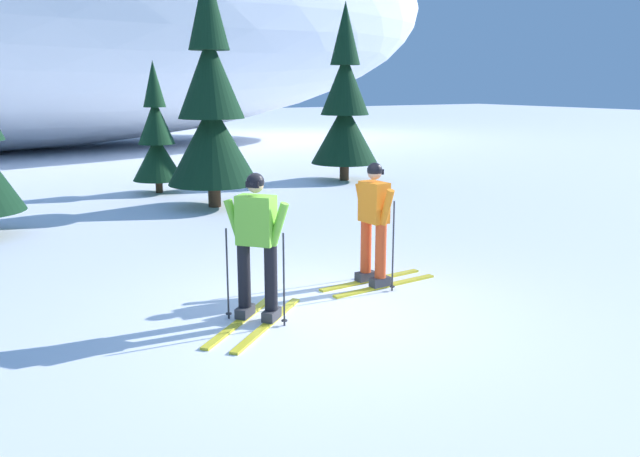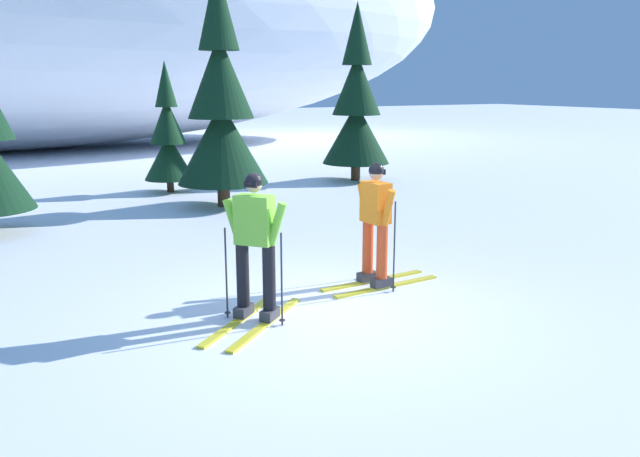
# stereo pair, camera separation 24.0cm
# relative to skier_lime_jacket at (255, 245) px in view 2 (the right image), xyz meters

# --- Properties ---
(ground_plane) EXTENTS (120.00, 120.00, 0.00)m
(ground_plane) POSITION_rel_skier_lime_jacket_xyz_m (0.77, -0.23, -0.91)
(ground_plane) COLOR white
(skier_lime_jacket) EXTENTS (1.64, 1.50, 1.74)m
(skier_lime_jacket) POSITION_rel_skier_lime_jacket_xyz_m (0.00, 0.00, 0.00)
(skier_lime_jacket) COLOR gold
(skier_lime_jacket) RESTS_ON ground
(skier_orange_jacket) EXTENTS (1.73, 0.78, 1.69)m
(skier_orange_jacket) POSITION_rel_skier_lime_jacket_xyz_m (1.94, 0.44, -0.03)
(skier_orange_jacket) COLOR gold
(skier_orange_jacket) RESTS_ON ground
(pine_tree_center) EXTENTS (1.26, 1.26, 3.27)m
(pine_tree_center) POSITION_rel_skier_lime_jacket_xyz_m (1.67, 9.49, 0.46)
(pine_tree_center) COLOR #47301E
(pine_tree_center) RESTS_ON ground
(pine_tree_center_right) EXTENTS (2.01, 2.01, 5.20)m
(pine_tree_center_right) POSITION_rel_skier_lime_jacket_xyz_m (2.19, 6.99, 1.27)
(pine_tree_center_right) COLOR #47301E
(pine_tree_center_right) RESTS_ON ground
(pine_tree_far_right) EXTENTS (1.89, 1.89, 4.90)m
(pine_tree_far_right) POSITION_rel_skier_lime_jacket_xyz_m (6.89, 8.97, 1.14)
(pine_tree_far_right) COLOR #47301E
(pine_tree_far_right) RESTS_ON ground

